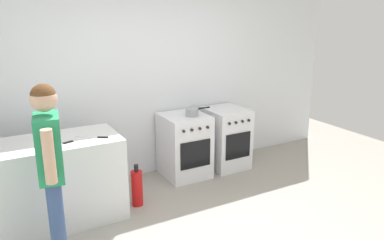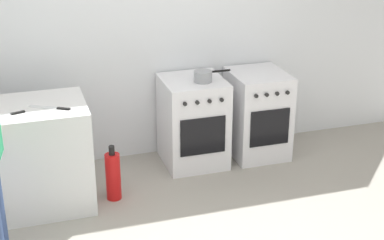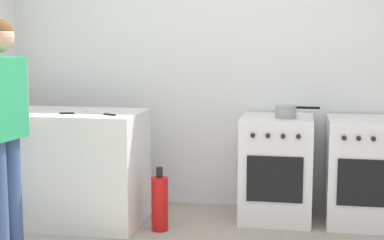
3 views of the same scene
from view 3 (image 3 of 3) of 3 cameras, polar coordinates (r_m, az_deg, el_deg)
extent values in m
cube|color=silver|center=(5.17, 4.62, 5.91)|extent=(6.00, 0.10, 2.60)
cube|color=silver|center=(4.88, -12.45, -4.44)|extent=(1.30, 0.70, 0.90)
cube|color=silver|center=(4.89, 8.17, -4.61)|extent=(0.57, 0.60, 0.85)
cube|color=black|center=(4.59, 8.02, -5.72)|extent=(0.43, 0.01, 0.36)
cylinder|color=black|center=(4.70, 6.64, 0.15)|extent=(0.18, 0.18, 0.01)
cylinder|color=black|center=(4.69, 9.79, 0.07)|extent=(0.18, 0.18, 0.01)
cylinder|color=black|center=(4.94, 6.82, 0.51)|extent=(0.18, 0.18, 0.01)
cylinder|color=black|center=(4.93, 9.82, 0.44)|extent=(0.18, 0.18, 0.01)
cylinder|color=black|center=(4.53, 5.91, -1.49)|extent=(0.04, 0.02, 0.04)
cylinder|color=black|center=(4.52, 7.37, -1.53)|extent=(0.04, 0.02, 0.04)
cylinder|color=black|center=(4.52, 8.82, -1.57)|extent=(0.04, 0.02, 0.04)
cylinder|color=black|center=(4.51, 10.28, -1.60)|extent=(0.04, 0.02, 0.04)
cube|color=silver|center=(4.91, 15.99, -4.77)|extent=(0.53, 0.60, 0.85)
cube|color=black|center=(4.62, 16.35, -5.89)|extent=(0.40, 0.01, 0.36)
cylinder|color=black|center=(4.71, 14.89, -0.05)|extent=(0.17, 0.17, 0.01)
cylinder|color=black|center=(4.73, 17.75, -0.12)|extent=(0.17, 0.17, 0.01)
cylinder|color=black|center=(4.95, 14.67, 0.32)|extent=(0.17, 0.17, 0.01)
cylinder|color=black|center=(4.97, 17.40, 0.25)|extent=(0.17, 0.17, 0.01)
cylinder|color=black|center=(4.53, 14.54, -1.70)|extent=(0.04, 0.02, 0.04)
cylinder|color=black|center=(4.54, 15.86, -1.73)|extent=(0.04, 0.02, 0.04)
cylinder|color=black|center=(4.55, 17.18, -1.76)|extent=(0.04, 0.02, 0.04)
cylinder|color=gray|center=(4.72, 9.07, 0.80)|extent=(0.17, 0.17, 0.10)
cylinder|color=black|center=(4.71, 11.19, 1.18)|extent=(0.18, 0.02, 0.02)
cube|color=silver|center=(4.62, -9.44, 0.67)|extent=(0.23, 0.15, 0.01)
cube|color=black|center=(4.49, -8.00, 0.53)|extent=(0.11, 0.08, 0.01)
cube|color=silver|center=(4.64, -13.57, 0.59)|extent=(0.14, 0.07, 0.01)
cube|color=black|center=(4.62, -12.04, 0.65)|extent=(0.11, 0.06, 0.01)
cylinder|color=#384C7A|center=(4.40, -17.02, -6.67)|extent=(0.13, 0.13, 0.79)
cube|color=#268C59|center=(4.22, -18.02, 2.00)|extent=(0.25, 0.37, 0.56)
cylinder|color=tan|center=(4.41, -16.16, 2.44)|extent=(0.09, 0.09, 0.44)
cylinder|color=red|center=(4.59, -3.15, -8.12)|extent=(0.13, 0.13, 0.42)
cylinder|color=black|center=(4.53, -3.17, -5.08)|extent=(0.05, 0.05, 0.08)
camera|label=1|loc=(2.53, -68.28, 18.64)|focal=35.00mm
camera|label=2|loc=(2.06, -91.04, 33.44)|focal=55.00mm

